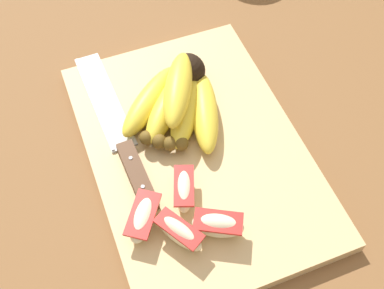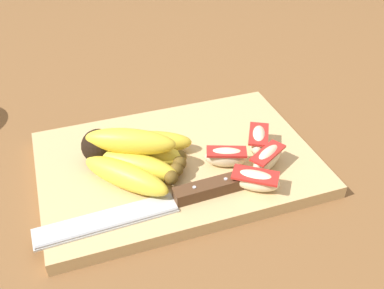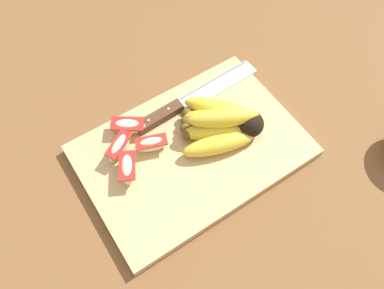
{
  "view_description": "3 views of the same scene",
  "coord_description": "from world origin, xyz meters",
  "px_view_note": "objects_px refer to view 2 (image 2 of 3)",
  "views": [
    {
      "loc": [
        -0.35,
        0.11,
        0.57
      ],
      "look_at": [
        -0.03,
        -0.01,
        0.05
      ],
      "focal_mm": 46.09,
      "sensor_mm": 36.0,
      "label": 1
    },
    {
      "loc": [
        0.13,
        0.47,
        0.43
      ],
      "look_at": [
        -0.04,
        -0.01,
        0.04
      ],
      "focal_mm": 41.42,
      "sensor_mm": 36.0,
      "label": 2
    },
    {
      "loc": [
        -0.21,
        -0.31,
        0.65
      ],
      "look_at": [
        -0.02,
        -0.02,
        0.03
      ],
      "focal_mm": 36.58,
      "sensor_mm": 36.0,
      "label": 3
    }
  ],
  "objects_px": {
    "apple_wedge_far": "(226,157)",
    "apple_wedge_extra": "(267,159)",
    "chefs_knife": "(176,199)",
    "apple_wedge_middle": "(255,180)",
    "banana_bunch": "(132,154)",
    "apple_wedge_near": "(258,139)"
  },
  "relations": [
    {
      "from": "banana_bunch",
      "to": "apple_wedge_extra",
      "type": "bearing_deg",
      "value": 159.98
    },
    {
      "from": "apple_wedge_near",
      "to": "apple_wedge_middle",
      "type": "relative_size",
      "value": 0.95
    },
    {
      "from": "apple_wedge_middle",
      "to": "apple_wedge_extra",
      "type": "xyz_separation_m",
      "value": [
        -0.03,
        -0.03,
        0.0
      ]
    },
    {
      "from": "apple_wedge_middle",
      "to": "apple_wedge_far",
      "type": "height_order",
      "value": "apple_wedge_far"
    },
    {
      "from": "apple_wedge_far",
      "to": "apple_wedge_near",
      "type": "bearing_deg",
      "value": -160.59
    },
    {
      "from": "apple_wedge_near",
      "to": "apple_wedge_middle",
      "type": "bearing_deg",
      "value": 61.72
    },
    {
      "from": "apple_wedge_extra",
      "to": "banana_bunch",
      "type": "bearing_deg",
      "value": -20.02
    },
    {
      "from": "banana_bunch",
      "to": "chefs_knife",
      "type": "distance_m",
      "value": 0.1
    },
    {
      "from": "chefs_knife",
      "to": "apple_wedge_middle",
      "type": "distance_m",
      "value": 0.11
    },
    {
      "from": "apple_wedge_middle",
      "to": "apple_wedge_extra",
      "type": "height_order",
      "value": "apple_wedge_extra"
    },
    {
      "from": "apple_wedge_near",
      "to": "banana_bunch",
      "type": "bearing_deg",
      "value": -5.73
    },
    {
      "from": "banana_bunch",
      "to": "apple_wedge_far",
      "type": "bearing_deg",
      "value": 162.65
    },
    {
      "from": "banana_bunch",
      "to": "chefs_knife",
      "type": "xyz_separation_m",
      "value": [
        -0.04,
        0.09,
        -0.02
      ]
    },
    {
      "from": "apple_wedge_near",
      "to": "apple_wedge_extra",
      "type": "bearing_deg",
      "value": 80.37
    },
    {
      "from": "apple_wedge_extra",
      "to": "apple_wedge_middle",
      "type": "bearing_deg",
      "value": 43.17
    },
    {
      "from": "apple_wedge_near",
      "to": "apple_wedge_far",
      "type": "height_order",
      "value": "apple_wedge_near"
    },
    {
      "from": "chefs_knife",
      "to": "apple_wedge_far",
      "type": "distance_m",
      "value": 0.1
    },
    {
      "from": "banana_bunch",
      "to": "chefs_knife",
      "type": "relative_size",
      "value": 0.61
    },
    {
      "from": "apple_wedge_far",
      "to": "apple_wedge_extra",
      "type": "height_order",
      "value": "apple_wedge_extra"
    },
    {
      "from": "apple_wedge_near",
      "to": "apple_wedge_middle",
      "type": "distance_m",
      "value": 0.09
    },
    {
      "from": "banana_bunch",
      "to": "chefs_knife",
      "type": "bearing_deg",
      "value": 112.12
    },
    {
      "from": "apple_wedge_near",
      "to": "apple_wedge_extra",
      "type": "distance_m",
      "value": 0.05
    }
  ]
}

